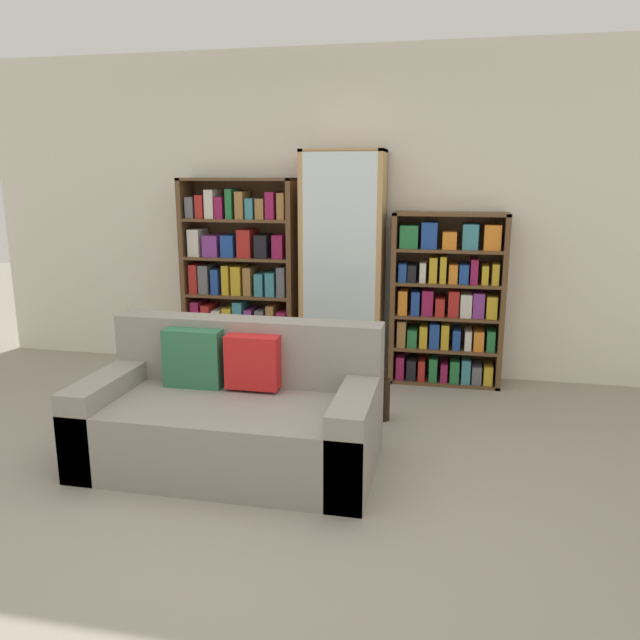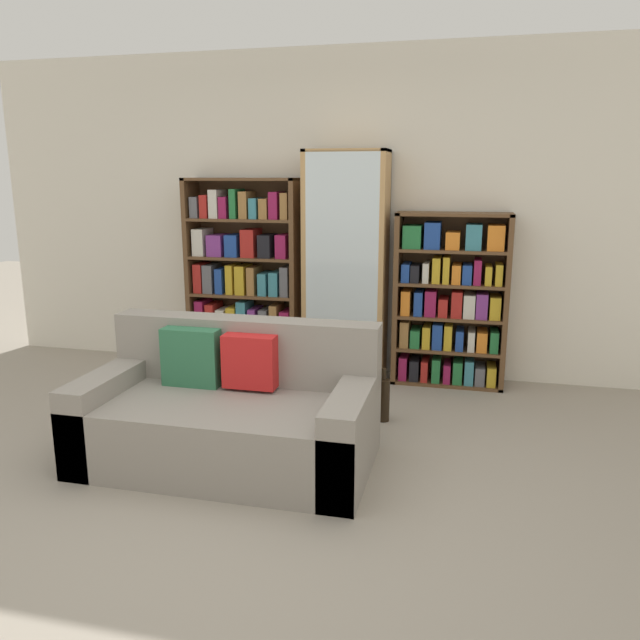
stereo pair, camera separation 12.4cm
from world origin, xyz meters
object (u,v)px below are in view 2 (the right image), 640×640
at_px(display_cabinet, 346,267).
at_px(wine_bottle, 383,399).
at_px(couch, 230,415).
at_px(bookshelf_left, 244,279).
at_px(bookshelf_right, 450,302).

relative_size(display_cabinet, wine_bottle, 4.91).
bearing_deg(display_cabinet, couch, -101.19).
relative_size(bookshelf_left, display_cabinet, 0.88).
bearing_deg(bookshelf_right, display_cabinet, -178.95).
bearing_deg(bookshelf_left, couch, -72.69).
xyz_separation_m(couch, wine_bottle, (0.81, 0.83, -0.13)).
bearing_deg(bookshelf_left, display_cabinet, -1.02).
bearing_deg(couch, bookshelf_left, 107.31).
bearing_deg(bookshelf_right, bookshelf_left, 179.99).
bearing_deg(wine_bottle, bookshelf_right, 67.36).
bearing_deg(wine_bottle, bookshelf_left, 145.08).
bearing_deg(display_cabinet, bookshelf_right, 1.05).
bearing_deg(couch, bookshelf_right, 55.86).
bearing_deg(bookshelf_right, couch, -124.14).
bearing_deg(wine_bottle, couch, -134.37).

